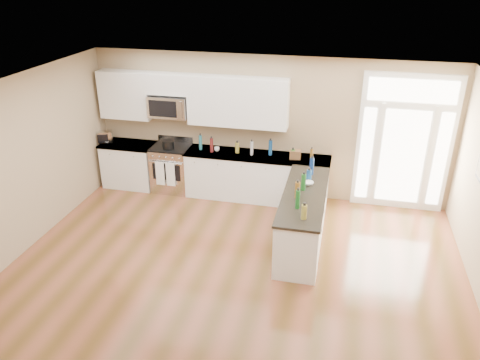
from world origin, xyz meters
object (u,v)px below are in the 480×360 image
at_px(stockpot, 168,144).
at_px(toaster_oven, 106,137).
at_px(kitchen_range, 172,168).
at_px(peninsula_cabinet, 303,220).

distance_m(stockpot, toaster_oven, 1.41).
xyz_separation_m(kitchen_range, stockpot, (-0.01, -0.10, 0.56)).
height_order(peninsula_cabinet, toaster_oven, toaster_oven).
xyz_separation_m(peninsula_cabinet, toaster_oven, (-4.28, 1.44, 0.62)).
bearing_deg(kitchen_range, toaster_oven, -179.53).
distance_m(peninsula_cabinet, kitchen_range, 3.20).
bearing_deg(peninsula_cabinet, toaster_oven, 161.42).
relative_size(peninsula_cabinet, kitchen_range, 2.15).
distance_m(peninsula_cabinet, toaster_oven, 4.55).
xyz_separation_m(stockpot, toaster_oven, (-1.41, 0.08, 0.01)).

